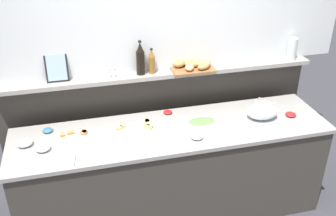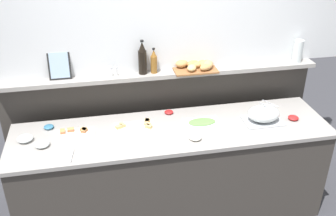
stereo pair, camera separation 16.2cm
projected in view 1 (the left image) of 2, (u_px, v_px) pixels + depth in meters
The scene contains 22 objects.
ground_plane at pixel (158, 173), 4.29m from camera, with size 12.00×12.00×0.00m, color #38383D.
buffet_counter at pixel (173, 172), 3.56m from camera, with size 2.75×0.72×0.92m.
back_ledge_unit at pixel (159, 124), 3.92m from camera, with size 2.99×0.22×1.26m.
sandwich_platter_front at pixel (136, 126), 3.36m from camera, with size 0.35×0.17×0.04m.
sandwich_platter_side at pixel (75, 136), 3.24m from camera, with size 0.33×0.16×0.04m.
cold_cuts_platter at pixel (202, 121), 3.44m from camera, with size 0.33×0.20×0.02m.
serving_cloche at pixel (262, 112), 3.47m from camera, with size 0.34×0.24×0.17m.
glass_bowl_large at pixel (43, 148), 3.05m from camera, with size 0.12×0.12×0.05m.
glass_bowl_medium at pixel (25, 143), 3.11m from camera, with size 0.13×0.13×0.05m.
condiment_bowl_red at pixel (48, 130), 3.30m from camera, with size 0.09×0.09×0.03m, color teal.
condiment_bowl_dark at pixel (168, 112), 3.58m from camera, with size 0.08×0.08×0.03m, color red.
condiment_bowl_cream at pixel (291, 114), 3.54m from camera, with size 0.09×0.09×0.03m, color red.
condiment_bowl_teal at pixel (197, 136), 3.21m from camera, with size 0.11×0.11×0.04m, color silver.
serving_tongs at pixel (266, 102), 3.79m from camera, with size 0.15×0.17×0.01m.
napkin_stack at pixel (63, 160), 2.94m from camera, with size 0.17×0.17×0.02m, color white.
wine_bottle_dark at pixel (140, 59), 3.47m from camera, with size 0.08×0.08×0.32m.
vinegar_bottle_amber at pixel (152, 62), 3.51m from camera, with size 0.06×0.06×0.24m.
salt_shaker at pixel (109, 73), 3.45m from camera, with size 0.03×0.03×0.09m.
pepper_shaker at pixel (114, 73), 3.46m from camera, with size 0.03×0.03×0.09m.
bread_basket at pixel (195, 65), 3.64m from camera, with size 0.40×0.30×0.08m.
framed_picture at pixel (57, 68), 3.35m from camera, with size 0.19×0.07×0.25m.
water_carafe at pixel (292, 49), 3.81m from camera, with size 0.09×0.09×0.22m, color silver.
Camera 1 is at (-0.74, -2.75, 2.67)m, focal length 41.63 mm.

